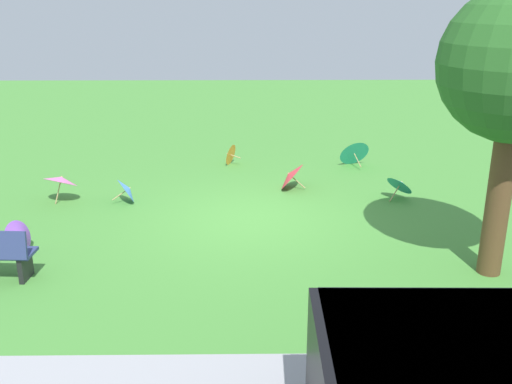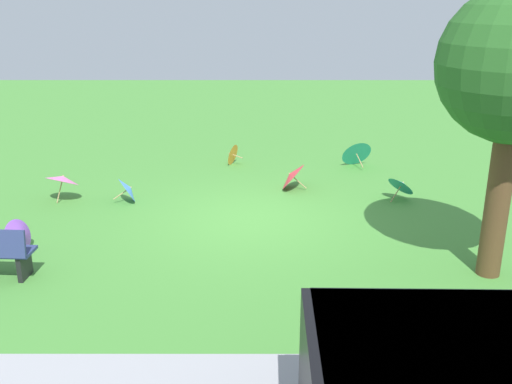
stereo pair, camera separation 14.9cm
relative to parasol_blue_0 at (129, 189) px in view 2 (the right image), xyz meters
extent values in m
plane|color=#478C38|center=(-2.68, 1.03, -0.30)|extent=(40.00, 40.00, 0.00)
cube|color=black|center=(-4.62, 7.76, 0.95)|extent=(2.61, 1.97, 0.55)
cylinder|color=black|center=(-3.95, 6.80, 0.08)|extent=(0.76, 0.23, 0.76)
cube|color=black|center=(0.93, 3.60, -0.08)|extent=(0.10, 0.41, 0.45)
cylinder|color=brown|center=(-6.60, 3.46, 1.04)|extent=(0.38, 0.38, 2.68)
cylinder|color=tan|center=(0.18, 0.08, -0.11)|extent=(0.29, 0.15, 0.19)
cone|color=#4C8CE5|center=(0.00, 0.00, 0.00)|extent=(0.63, 0.74, 0.60)
sphere|color=tan|center=(-0.05, -0.02, 0.03)|extent=(0.06, 0.05, 0.05)
cylinder|color=tan|center=(1.53, 0.01, -0.08)|extent=(0.13, 0.21, 0.45)
cone|color=pink|center=(1.46, -0.11, 0.20)|extent=(1.01, 1.00, 0.43)
sphere|color=tan|center=(1.45, -0.13, 0.26)|extent=(0.05, 0.06, 0.05)
cylinder|color=tan|center=(-2.30, -2.88, -0.06)|extent=(0.28, 0.13, 0.09)
cone|color=orange|center=(-2.13, -2.95, -0.01)|extent=(0.43, 0.61, 0.57)
sphere|color=tan|center=(-2.08, -2.97, 0.00)|extent=(0.05, 0.05, 0.04)
cylinder|color=tan|center=(-5.88, -0.05, -0.14)|extent=(0.26, 0.20, 0.32)
cone|color=teal|center=(-6.03, -0.16, 0.05)|extent=(0.78, 0.80, 0.50)
sphere|color=tan|center=(-6.06, -0.18, 0.09)|extent=(0.06, 0.06, 0.05)
cylinder|color=tan|center=(-3.82, -0.83, -0.13)|extent=(0.33, 0.11, 0.27)
cone|color=#D8383F|center=(-3.62, -0.88, 0.04)|extent=(0.76, 0.90, 0.68)
sphere|color=tan|center=(-3.57, -0.90, 0.08)|extent=(0.06, 0.05, 0.05)
cylinder|color=tan|center=(1.57, 2.58, -0.05)|extent=(0.35, 0.14, 0.12)
cone|color=purple|center=(1.34, 2.66, 0.02)|extent=(0.49, 0.69, 0.64)
sphere|color=tan|center=(1.28, 2.68, 0.04)|extent=(0.05, 0.05, 0.04)
cylinder|color=tan|center=(-5.51, -2.56, -0.09)|extent=(0.15, 0.43, 0.28)
cone|color=teal|center=(-5.43, -2.83, 0.09)|extent=(0.93, 0.76, 0.77)
sphere|color=tan|center=(-5.41, -2.90, 0.13)|extent=(0.05, 0.06, 0.05)
camera|label=1|loc=(-2.66, 12.03, 4.06)|focal=40.69mm
camera|label=2|loc=(-2.81, 12.03, 4.06)|focal=40.69mm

